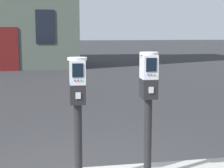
% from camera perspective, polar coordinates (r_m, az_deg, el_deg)
% --- Properties ---
extents(parking_meter_near_kerb, '(0.23, 0.26, 1.45)m').
position_cam_1_polar(parking_meter_near_kerb, '(4.15, -5.29, -2.13)').
color(parking_meter_near_kerb, black).
rests_on(parking_meter_near_kerb, sidewalk_slab).
extents(parking_meter_twin_adjacent, '(0.23, 0.26, 1.50)m').
position_cam_1_polar(parking_meter_twin_adjacent, '(4.30, 5.62, -1.31)').
color(parking_meter_twin_adjacent, black).
rests_on(parking_meter_twin_adjacent, sidewalk_slab).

